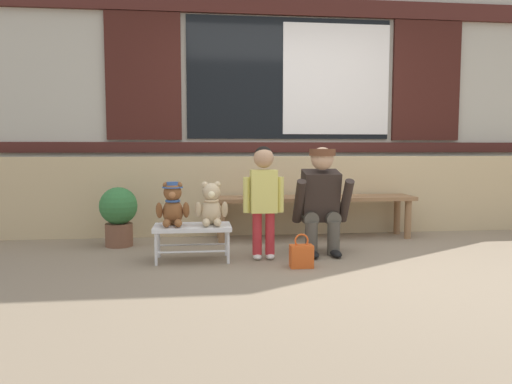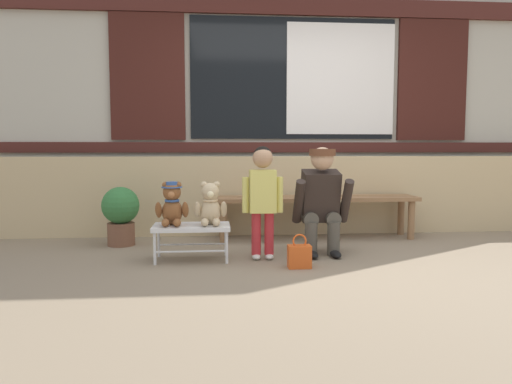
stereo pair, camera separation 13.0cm
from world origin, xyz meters
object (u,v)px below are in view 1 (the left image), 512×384
object	(u,v)px
adult_crouching	(322,200)
handbag_on_ground	(301,255)
child_standing	(264,190)
small_display_bench	(192,229)
wooden_bench_long	(314,203)
teddy_bear_with_hat	(173,205)
potted_plant	(119,213)
teddy_bear_plain	(211,205)

from	to	relation	value
adult_crouching	handbag_on_ground	size ratio (longest dim) A/B	3.49
child_standing	adult_crouching	xyz separation A→B (m)	(0.54, 0.16, -0.11)
small_display_bench	adult_crouching	bearing A→B (deg)	7.18
wooden_bench_long	adult_crouching	xyz separation A→B (m)	(-0.11, -0.75, 0.11)
small_display_bench	teddy_bear_with_hat	size ratio (longest dim) A/B	1.76
wooden_bench_long	small_display_bench	size ratio (longest dim) A/B	3.28
teddy_bear_with_hat	potted_plant	size ratio (longest dim) A/B	0.64
teddy_bear_with_hat	adult_crouching	bearing A→B (deg)	6.22
adult_crouching	small_display_bench	bearing A→B (deg)	-172.82
teddy_bear_with_hat	adult_crouching	xyz separation A→B (m)	(1.30, 0.14, 0.01)
small_display_bench	child_standing	world-z (taller)	child_standing
teddy_bear_plain	teddy_bear_with_hat	bearing A→B (deg)	179.87
wooden_bench_long	handbag_on_ground	bearing A→B (deg)	-107.70
child_standing	potted_plant	world-z (taller)	child_standing
small_display_bench	teddy_bear_plain	distance (m)	0.25
teddy_bear_with_hat	teddy_bear_plain	world-z (taller)	same
small_display_bench	teddy_bear_with_hat	xyz separation A→B (m)	(-0.16, 0.00, 0.21)
teddy_bear_with_hat	adult_crouching	world-z (taller)	adult_crouching
wooden_bench_long	teddy_bear_plain	distance (m)	1.41
child_standing	handbag_on_ground	distance (m)	0.65
potted_plant	small_display_bench	bearing A→B (deg)	-44.44
handbag_on_ground	wooden_bench_long	bearing A→B (deg)	72.30
wooden_bench_long	adult_crouching	distance (m)	0.76
adult_crouching	potted_plant	bearing A→B (deg)	163.39
child_standing	handbag_on_ground	size ratio (longest dim) A/B	3.52
wooden_bench_long	potted_plant	size ratio (longest dim) A/B	3.68
child_standing	handbag_on_ground	world-z (taller)	child_standing
small_display_bench	adult_crouching	xyz separation A→B (m)	(1.14, 0.14, 0.21)
child_standing	adult_crouching	bearing A→B (deg)	16.17
small_display_bench	teddy_bear_plain	xyz separation A→B (m)	(0.16, 0.00, 0.20)
teddy_bear_with_hat	teddy_bear_plain	distance (m)	0.32
handbag_on_ground	potted_plant	distance (m)	1.89
teddy_bear_plain	wooden_bench_long	bearing A→B (deg)	39.16
wooden_bench_long	adult_crouching	world-z (taller)	adult_crouching
handbag_on_ground	teddy_bear_plain	bearing A→B (deg)	153.54
child_standing	potted_plant	distance (m)	1.51
adult_crouching	handbag_on_ground	distance (m)	0.68
potted_plant	adult_crouching	bearing A→B (deg)	-16.61
small_display_bench	handbag_on_ground	bearing A→B (deg)	-21.95
small_display_bench	teddy_bear_with_hat	distance (m)	0.26
teddy_bear_plain	potted_plant	size ratio (longest dim) A/B	0.64
adult_crouching	handbag_on_ground	bearing A→B (deg)	-120.16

